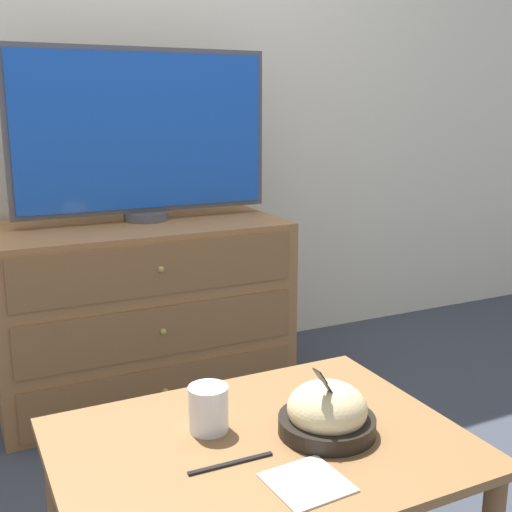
% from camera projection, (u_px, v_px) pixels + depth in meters
% --- Properties ---
extents(ground_plane, '(12.00, 12.00, 0.00)m').
position_uv_depth(ground_plane, '(102.00, 366.00, 2.88)').
color(ground_plane, '#383D47').
extents(wall_back, '(12.00, 0.05, 2.60)m').
position_uv_depth(wall_back, '(83.00, 65.00, 2.60)').
color(wall_back, silver).
rests_on(wall_back, ground_plane).
extents(dresser, '(1.12, 0.60, 0.70)m').
position_uv_depth(dresser, '(140.00, 309.00, 2.56)').
color(dresser, '#9E6B3D').
rests_on(dresser, ground_plane).
extents(tv, '(1.01, 0.17, 0.66)m').
position_uv_depth(tv, '(143.00, 134.00, 2.47)').
color(tv, '#515156').
rests_on(tv, dresser).
extents(coffee_table, '(0.83, 0.62, 0.47)m').
position_uv_depth(coffee_table, '(261.00, 472.00, 1.33)').
color(coffee_table, olive).
rests_on(coffee_table, ground_plane).
extents(takeout_bowl, '(0.21, 0.21, 0.16)m').
position_uv_depth(takeout_bowl, '(327.00, 414.00, 1.34)').
color(takeout_bowl, black).
rests_on(takeout_bowl, coffee_table).
extents(drink_cup, '(0.09, 0.09, 0.10)m').
position_uv_depth(drink_cup, '(208.00, 411.00, 1.35)').
color(drink_cup, '#9E6638').
rests_on(drink_cup, coffee_table).
extents(napkin, '(0.14, 0.14, 0.00)m').
position_uv_depth(napkin, '(307.00, 483.00, 1.17)').
color(napkin, silver).
rests_on(napkin, coffee_table).
extents(knife, '(0.17, 0.01, 0.01)m').
position_uv_depth(knife, '(231.00, 463.00, 1.23)').
color(knife, black).
rests_on(knife, coffee_table).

